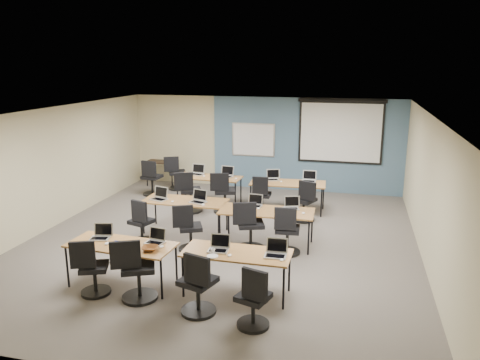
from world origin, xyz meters
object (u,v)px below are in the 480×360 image
(task_chair_1, at_px, (136,275))
(laptop_5, at_px, (199,199))
(laptop_4, at_px, (160,196))
(utility_table, at_px, (162,164))
(laptop_11, at_px, (309,179))
(laptop_7, at_px, (291,206))
(task_chair_7, at_px, (287,234))
(laptop_10, at_px, (272,177))
(projector_screen, at_px, (341,128))
(spare_chair_b, at_px, (151,181))
(laptop_9, at_px, (227,174))
(laptop_1, at_px, (156,239))
(task_chair_3, at_px, (254,303))
(training_table_mid_left, at_px, (185,202))
(training_table_back_right, at_px, (288,184))
(laptop_3, at_px, (276,252))
(training_table_back_left, at_px, (209,178))
(laptop_8, at_px, (197,172))
(training_table_front_right, at_px, (237,255))
(task_chair_0, at_px, (92,272))
(task_chair_9, at_px, (224,196))
(laptop_0, at_px, (101,235))
(training_table_front_left, at_px, (121,246))
(task_chair_5, at_px, (189,232))
(whiteboard, at_px, (253,140))
(training_table_mid_right, at_px, (267,213))
(spare_chair_a, at_px, (176,176))
(laptop_6, at_px, (255,203))
(laptop_2, at_px, (219,247))
(task_chair_6, at_px, (249,230))
(task_chair_10, at_px, (261,198))
(task_chair_8, at_px, (189,195))
(task_chair_4, at_px, (141,225))
(task_chair_11, at_px, (304,204))
(task_chair_2, at_px, (198,289))

(task_chair_1, relative_size, laptop_5, 3.05)
(laptop_4, bearing_deg, utility_table, 128.81)
(laptop_11, bearing_deg, laptop_7, -94.12)
(task_chair_7, relative_size, laptop_11, 2.90)
(laptop_10, bearing_deg, laptop_4, -149.62)
(projector_screen, height_order, spare_chair_b, projector_screen)
(laptop_9, relative_size, spare_chair_b, 0.35)
(task_chair_1, bearing_deg, laptop_1, 59.76)
(task_chair_3, height_order, spare_chair_b, spare_chair_b)
(training_table_mid_left, distance_m, laptop_9, 2.37)
(training_table_back_right, height_order, laptop_3, laptop_3)
(training_table_back_left, distance_m, laptop_8, 0.45)
(laptop_10, xyz_separation_m, utility_table, (-3.66, 1.36, -0.14))
(laptop_8, height_order, spare_chair_b, spare_chair_b)
(training_table_front_right, height_order, task_chair_0, task_chair_0)
(training_table_back_left, height_order, task_chair_9, task_chair_9)
(projector_screen, distance_m, task_chair_3, 7.67)
(laptop_0, bearing_deg, training_table_back_left, 71.98)
(laptop_3, relative_size, laptop_7, 1.07)
(training_table_front_left, relative_size, task_chair_5, 1.84)
(laptop_7, relative_size, laptop_9, 0.90)
(whiteboard, distance_m, training_table_mid_right, 4.59)
(training_table_mid_left, bearing_deg, laptop_5, -7.89)
(training_table_front_left, bearing_deg, task_chair_0, -119.58)
(laptop_8, xyz_separation_m, spare_chair_b, (-1.43, 0.16, -0.37))
(training_table_back_left, relative_size, laptop_1, 5.55)
(laptop_3, bearing_deg, training_table_front_right, 179.74)
(training_table_back_right, height_order, laptop_0, laptop_0)
(laptop_1, relative_size, spare_chair_a, 0.30)
(laptop_0, xyz_separation_m, laptop_6, (2.16, 2.45, -0.00))
(laptop_7, bearing_deg, laptop_9, 113.54)
(laptop_2, height_order, task_chair_3, laptop_2)
(training_table_mid_right, bearing_deg, task_chair_6, -126.01)
(laptop_0, height_order, task_chair_10, laptop_0)
(training_table_mid_left, xyz_separation_m, spare_chair_a, (-1.53, 3.29, -0.27))
(task_chair_5, bearing_deg, spare_chair_b, 99.49)
(task_chair_3, relative_size, task_chair_8, 0.91)
(task_chair_4, bearing_deg, task_chair_11, 52.87)
(projector_screen, relative_size, task_chair_10, 2.49)
(training_table_back_right, relative_size, task_chair_9, 1.79)
(training_table_mid_left, bearing_deg, task_chair_1, -83.52)
(laptop_11, bearing_deg, laptop_3, -91.42)
(laptop_6, bearing_deg, task_chair_6, -81.65)
(task_chair_10, distance_m, utility_table, 4.00)
(task_chair_4, xyz_separation_m, laptop_9, (0.94, 3.21, 0.40))
(task_chair_4, distance_m, laptop_6, 2.40)
(task_chair_1, height_order, task_chair_2, task_chair_1)
(laptop_2, bearing_deg, training_table_back_right, 80.97)
(task_chair_5, bearing_deg, task_chair_6, -9.77)
(laptop_10, bearing_deg, task_chair_4, -142.50)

